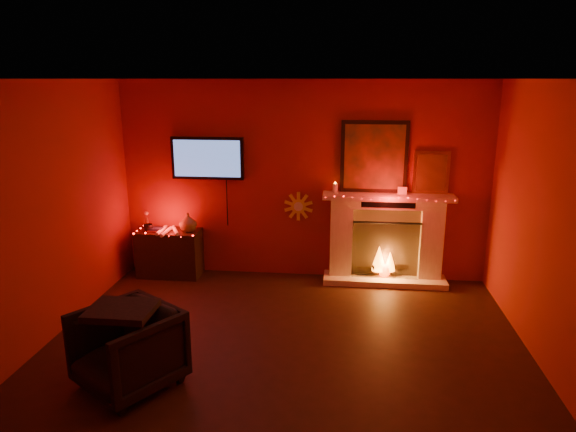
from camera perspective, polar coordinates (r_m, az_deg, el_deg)
name	(u,v)px	position (r m, az deg, el deg)	size (l,w,h in m)	color
room	(279,235)	(4.59, -1.01, -2.11)	(5.00, 5.00, 5.00)	black
fireplace	(386,230)	(7.04, 10.78, -1.55)	(1.72, 0.40, 2.18)	#F6E6CF
tv	(208,158)	(7.13, -8.93, 6.34)	(1.00, 0.07, 1.24)	black
sunburst_clock	(298,206)	(7.06, 1.17, 1.08)	(0.40, 0.03, 0.40)	yellow
console_table	(170,250)	(7.41, -12.95, -3.75)	(0.87, 0.54, 0.91)	black
armchair	(128,349)	(4.94, -17.39, -13.91)	(0.79, 0.81, 0.74)	black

